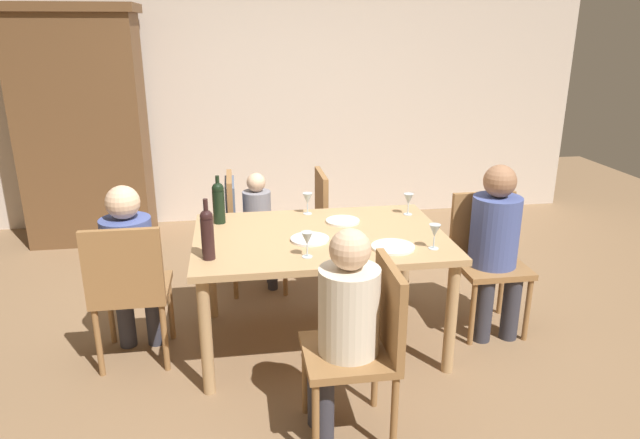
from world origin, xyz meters
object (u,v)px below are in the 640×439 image
chair_right_end (487,252)px  wine_glass_near_right (435,231)px  person_woman_host (344,321)px  chair_far_right (335,220)px  dinner_plate_guest_left (310,239)px  dinner_plate_guest_right (393,247)px  chair_left_end (129,285)px  person_child_small (261,220)px  wine_glass_near_left (409,200)px  chair_far_left (241,217)px  wine_bottle_tall_green (219,202)px  armoire_cabinet (83,127)px  person_man_guest (496,239)px  wine_bottle_dark_red (207,233)px  wine_glass_far (308,199)px  chair_near (366,339)px  dining_table (320,247)px  dinner_plate_host (343,221)px  wine_glass_centre (307,239)px  person_man_bearded (130,260)px

chair_right_end → wine_glass_near_right: bearing=38.0°
person_woman_host → chair_far_right: bearing=-9.0°
dinner_plate_guest_left → dinner_plate_guest_right: 0.51m
chair_left_end → chair_far_right: 1.74m
chair_far_right → person_woman_host: bearing=-9.0°
person_child_small → wine_glass_near_left: 1.19m
chair_far_left → wine_glass_near_right: chair_far_left is taller
wine_bottle_tall_green → person_child_small: bearing=63.2°
person_woman_host → dinner_plate_guest_left: bearing=3.5°
armoire_cabinet → person_man_guest: 3.84m
person_man_guest → wine_bottle_dark_red: 1.87m
wine_glass_far → dinner_plate_guest_left: size_ratio=0.63×
chair_left_end → wine_glass_near_right: chair_left_end is taller
armoire_cabinet → wine_glass_near_right: 3.62m
wine_glass_far → chair_near: bearing=-85.4°
chair_far_right → dining_table: bearing=-16.1°
wine_glass_near_left → wine_glass_near_right: bearing=-93.7°
chair_far_left → wine_glass_near_right: 1.68m
chair_left_end → wine_glass_near_right: bearing=-7.9°
wine_glass_near_left → wine_glass_far: (-0.68, 0.12, 0.00)m
armoire_cabinet → person_child_small: bearing=-41.4°
chair_far_right → dinner_plate_host: chair_far_right is taller
wine_bottle_dark_red → dinner_plate_guest_left: bearing=18.8°
wine_glass_near_right → dinner_plate_guest_right: bearing=168.9°
chair_far_left → person_child_small: size_ratio=0.98×
person_child_small → wine_bottle_tall_green: (-0.29, -0.58, 0.34)m
chair_left_end → wine_glass_centre: 1.11m
dinner_plate_guest_right → armoire_cabinet: bearing=131.4°
dining_table → wine_glass_near_right: wine_glass_near_right is taller
wine_glass_near_left → wine_glass_centre: bearing=-140.2°
person_woman_host → person_man_guest: (1.18, 0.88, 0.02)m
wine_glass_near_right → wine_glass_far: 1.00m
chair_far_left → wine_glass_near_left: (1.14, -0.60, 0.26)m
wine_glass_centre → wine_glass_far: size_ratio=1.00×
dinner_plate_host → wine_glass_far: bearing=134.9°
armoire_cabinet → chair_right_end: bearing=-35.8°
chair_right_end → dinner_plate_guest_left: size_ratio=3.89×
chair_near → person_man_guest: (1.07, 0.88, 0.13)m
person_woman_host → wine_bottle_dark_red: 0.93m
chair_left_end → chair_far_right: same height
dining_table → wine_glass_near_left: (0.66, 0.31, 0.19)m
chair_far_left → dinner_plate_guest_right: chair_far_left is taller
chair_left_end → person_woman_host: person_woman_host is taller
wine_glass_near_right → dinner_plate_host: size_ratio=0.67×
wine_glass_near_left → person_man_bearded: bearing=-171.2°
chair_far_left → dinner_plate_guest_left: bearing=21.8°
dining_table → person_woman_host: 0.91m
chair_near → person_woman_host: person_woman_host is taller
person_woman_host → armoire_cabinet: bearing=30.1°
wine_glass_far → dinner_plate_host: size_ratio=0.67×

